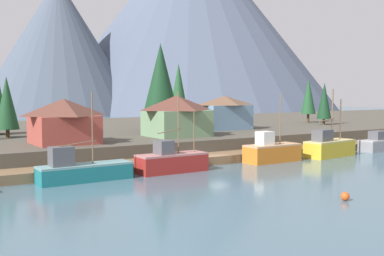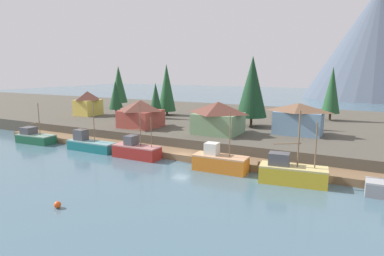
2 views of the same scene
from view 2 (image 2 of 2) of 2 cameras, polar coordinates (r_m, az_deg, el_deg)
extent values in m
cube|color=#476675|center=(68.04, 6.53, -2.10)|extent=(400.00, 400.00, 1.00)
cube|color=brown|center=(51.93, -0.83, -4.72)|extent=(80.00, 4.00, 1.00)
cylinder|color=brown|center=(74.71, -26.52, -1.00)|extent=(0.36, 0.36, 1.60)
cylinder|color=brown|center=(68.41, -22.62, -1.64)|extent=(0.36, 0.36, 1.60)
cylinder|color=brown|center=(62.51, -17.94, -2.40)|extent=(0.36, 0.36, 1.60)
cylinder|color=brown|center=(57.11, -12.34, -3.28)|extent=(0.36, 0.36, 1.60)
cylinder|color=brown|center=(52.39, -5.64, -4.30)|extent=(0.36, 0.36, 1.60)
cylinder|color=brown|center=(48.53, 2.28, -5.42)|extent=(0.36, 0.36, 1.60)
cylinder|color=brown|center=(45.76, 11.40, -6.58)|extent=(0.36, 0.36, 1.60)
cylinder|color=brown|center=(44.28, 21.44, -7.66)|extent=(0.36, 0.36, 1.60)
cube|color=#4C473D|center=(78.82, 9.78, 0.78)|extent=(400.00, 56.00, 2.50)
cone|color=#475160|center=(186.03, 29.23, 12.79)|extent=(65.10, 65.10, 53.40)
cube|color=#1E5B3D|center=(69.16, -25.30, -1.77)|extent=(7.74, 3.50, 1.46)
cube|color=gray|center=(69.01, -25.35, -1.10)|extent=(7.74, 3.50, 0.20)
cube|color=#4C4C51|center=(70.20, -26.31, -0.37)|extent=(2.37, 2.47, 1.31)
cylinder|color=brown|center=(67.61, -24.87, 1.39)|extent=(0.14, 0.14, 6.00)
cylinder|color=brown|center=(68.50, -25.40, 0.82)|extent=(2.57, 0.27, 0.66)
cube|color=#196B70|center=(59.18, -16.93, -3.09)|extent=(9.13, 2.61, 1.47)
cube|color=#679496|center=(59.00, -16.97, -2.30)|extent=(9.13, 2.61, 0.20)
cube|color=#4C4C51|center=(60.43, -18.60, -1.12)|extent=(2.11, 1.70, 1.83)
cylinder|color=brown|center=(57.81, -16.58, 1.10)|extent=(0.13, 0.13, 6.98)
cylinder|color=brown|center=(59.15, -17.63, -0.20)|extent=(3.98, 0.15, 0.52)
cube|color=maroon|center=(52.80, -9.51, -4.15)|extent=(7.76, 2.75, 1.83)
cube|color=#AD6C6A|center=(52.56, -9.54, -3.08)|extent=(7.76, 2.75, 0.20)
cube|color=#4C4C51|center=(52.99, -10.44, -2.07)|extent=(1.59, 1.95, 1.47)
cylinder|color=brown|center=(51.41, -8.92, 0.54)|extent=(0.14, 0.14, 6.65)
cylinder|color=brown|center=(50.42, -7.04, -0.82)|extent=(0.11, 0.11, 4.54)
cylinder|color=brown|center=(52.24, -9.90, -0.34)|extent=(2.84, 0.11, 0.50)
cube|color=#CC6B1E|center=(45.62, 4.91, -6.20)|extent=(7.49, 2.95, 1.99)
cube|color=tan|center=(45.33, 4.93, -4.87)|extent=(7.49, 2.95, 0.20)
cube|color=silver|center=(45.57, 3.44, -3.58)|extent=(1.82, 1.68, 1.64)
cylinder|color=brown|center=(44.17, 6.53, -1.03)|extent=(0.14, 0.14, 6.20)
cube|color=gold|center=(42.48, 17.00, -7.86)|extent=(8.21, 3.84, 1.99)
cube|color=tan|center=(42.16, 17.07, -6.45)|extent=(8.21, 3.84, 0.20)
cube|color=#4C4C51|center=(42.06, 14.79, -5.16)|extent=(2.66, 2.06, 1.51)
cylinder|color=brown|center=(41.31, 17.94, -1.80)|extent=(0.19, 0.19, 6.83)
cylinder|color=brown|center=(41.41, 20.59, -2.86)|extent=(0.16, 0.16, 5.51)
cylinder|color=brown|center=(41.52, 16.09, -2.60)|extent=(3.26, 0.56, 0.46)
cube|color=gold|center=(86.40, -17.47, 3.39)|extent=(5.00, 5.44, 3.85)
pyramid|color=brown|center=(86.13, -17.57, 5.36)|extent=(5.25, 5.71, 2.11)
cube|color=#6689A8|center=(60.73, 17.80, 0.82)|extent=(7.99, 4.90, 4.01)
pyramid|color=brown|center=(60.37, 17.94, 3.40)|extent=(8.39, 5.15, 1.50)
cube|color=#9E4238|center=(66.13, -8.81, 1.60)|extent=(7.09, 6.74, 3.33)
pyramid|color=brown|center=(65.80, -8.87, 3.91)|extent=(7.44, 7.08, 2.02)
cube|color=#6B8E66|center=(58.85, 4.53, 0.80)|extent=(7.82, 6.82, 3.62)
pyramid|color=brown|center=(58.47, 4.56, 3.54)|extent=(8.22, 7.16, 2.05)
cylinder|color=#4C3823|center=(80.98, -12.91, 2.51)|extent=(0.50, 0.50, 1.97)
cone|color=#194223|center=(80.55, -13.03, 5.54)|extent=(3.33, 3.33, 6.62)
cylinder|color=#4C3823|center=(80.21, 22.67, 1.81)|extent=(0.50, 0.50, 1.67)
cone|color=#1E4C28|center=(79.66, 22.96, 6.05)|extent=(3.90, 3.90, 10.25)
cylinder|color=#4C3823|center=(83.20, -4.33, 2.61)|extent=(0.50, 0.50, 1.02)
cone|color=#1E4C28|center=(82.62, -4.39, 6.96)|extent=(4.46, 4.46, 11.63)
cylinder|color=#4C3823|center=(67.04, 10.15, 1.09)|extent=(0.50, 0.50, 1.97)
cone|color=#14381E|center=(66.33, 10.34, 7.01)|extent=(5.98, 5.98, 11.89)
cylinder|color=#4C3823|center=(77.80, -6.21, 2.10)|extent=(0.50, 0.50, 1.12)
cone|color=#194223|center=(77.34, -6.27, 5.13)|extent=(3.12, 3.12, 7.14)
cylinder|color=#4C3823|center=(101.68, -12.37, 3.90)|extent=(0.50, 0.50, 1.55)
cone|color=#1E4C28|center=(101.24, -12.51, 7.37)|extent=(4.84, 4.84, 10.78)
sphere|color=#E04C19|center=(36.65, -22.17, -12.15)|extent=(0.70, 0.70, 0.70)
camera|label=1|loc=(57.49, -65.12, -0.90)|focal=44.73mm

